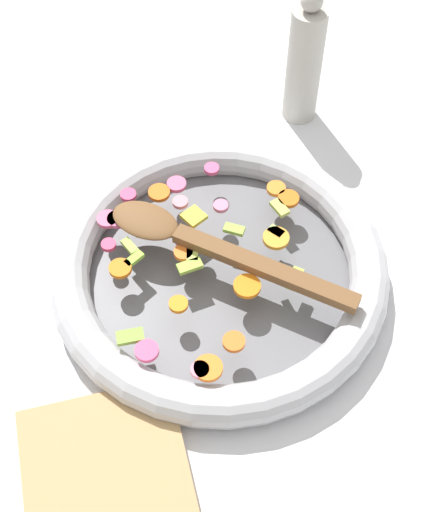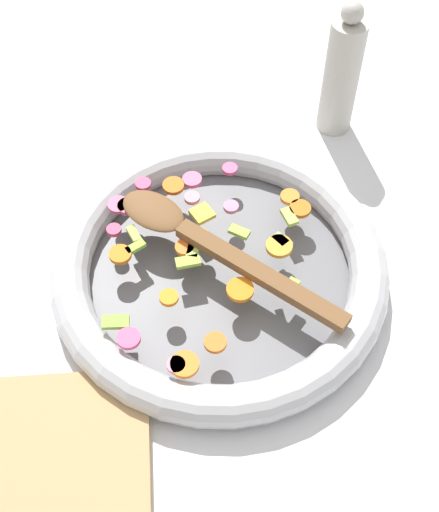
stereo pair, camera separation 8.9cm
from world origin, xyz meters
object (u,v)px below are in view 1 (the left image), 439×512
at_px(pepper_mill, 304,62).
at_px(cutting_board, 112,506).
at_px(skillet, 220,269).
at_px(wooden_spoon, 205,244).

xyz_separation_m(pepper_mill, cutting_board, (0.53, -0.38, -0.09)).
height_order(skillet, pepper_mill, pepper_mill).
height_order(wooden_spoon, cutting_board, wooden_spoon).
bearing_deg(pepper_mill, wooden_spoon, -39.37).
relative_size(pepper_mill, cutting_board, 0.85).
bearing_deg(skillet, wooden_spoon, -130.42).
distance_m(wooden_spoon, pepper_mill, 0.33).
bearing_deg(pepper_mill, skillet, -35.88).
relative_size(skillet, wooden_spoon, 1.55).
distance_m(skillet, wooden_spoon, 0.05).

